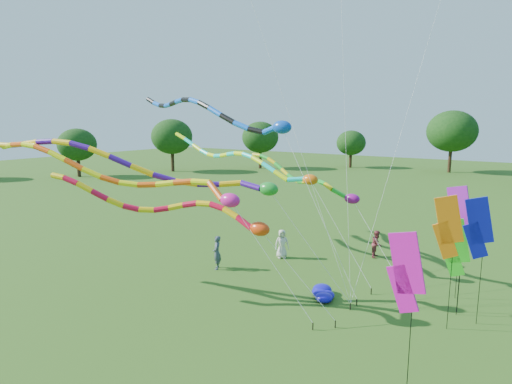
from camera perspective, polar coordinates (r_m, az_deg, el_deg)
The scene contains 18 objects.
ground at distance 17.34m, azimuth -0.82°, elevation -18.10°, with size 160.00×160.00×0.00m, color #285215.
tree_ring at distance 18.12m, azimuth -2.26°, elevation 1.86°, with size 120.35×120.80×9.64m.
tube_kite_red at distance 18.28m, azimuth -9.69°, elevation -2.37°, with size 11.78×4.16×6.22m.
tube_kite_orange at distance 19.39m, azimuth -15.92°, elevation 2.01°, with size 15.17×3.56×7.63m.
tube_kite_purple at distance 19.79m, azimuth -13.80°, elevation 3.16°, with size 16.12×6.11×7.85m.
tube_kite_blue at distance 24.29m, azimuth -5.29°, elevation 10.34°, with size 16.77×3.99×10.13m.
tube_kite_cyan at distance 24.24m, azimuth -1.05°, elevation 4.11°, with size 14.40×2.65×7.68m.
tube_kite_green at distance 26.60m, azimuth 7.42°, elevation 1.40°, with size 11.64×4.59×6.19m.
banner_pole_orange at distance 17.67m, azimuth 24.19°, elevation -4.37°, with size 1.11×0.48×5.33m.
banner_pole_blue_b at distance 18.66m, azimuth 27.49°, elevation -4.32°, with size 1.12×0.48×5.19m.
banner_pole_violet at distance 19.54m, azimuth 25.40°, elevation -2.83°, with size 1.16×0.29×5.44m.
banner_pole_red at distance 21.18m, azimuth 24.97°, elevation -4.37°, with size 1.16×0.10×4.53m.
banner_pole_magenta_a at distance 13.28m, azimuth 19.30°, elevation -10.15°, with size 1.16×0.10×4.97m.
banner_pole_green at distance 19.46m, azimuth 25.01°, elevation -6.76°, with size 1.16×0.25×4.14m.
blue_nylon_heap at distance 20.25m, azimuth 7.71°, elevation -13.13°, with size 1.57×1.58×0.57m.
person_a at distance 25.32m, azimuth 3.47°, elevation -6.91°, with size 0.83×0.54×1.71m, color beige.
person_b at distance 23.56m, azimuth -5.24°, elevation -8.04°, with size 0.67×0.44×1.84m, color #394350.
person_c at distance 26.44m, azimuth 15.81°, elevation -6.66°, with size 0.78×0.61×1.61m, color maroon.
Camera 1 is at (8.73, -12.61, 8.10)m, focal length 30.00 mm.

